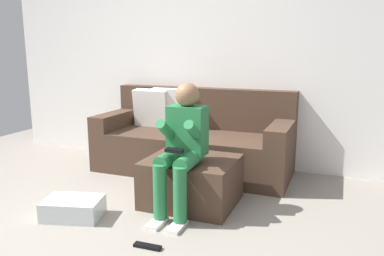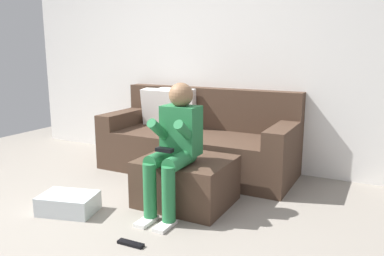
{
  "view_description": "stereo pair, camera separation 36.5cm",
  "coord_description": "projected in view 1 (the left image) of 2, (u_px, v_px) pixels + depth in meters",
  "views": [
    {
      "loc": [
        1.75,
        -2.01,
        1.34
      ],
      "look_at": [
        0.4,
        1.38,
        0.59
      ],
      "focal_mm": 35.88,
      "sensor_mm": 36.0,
      "label": 1
    },
    {
      "loc": [
        2.08,
        -1.86,
        1.34
      ],
      "look_at": [
        0.4,
        1.38,
        0.59
      ],
      "focal_mm": 35.88,
      "sensor_mm": 36.0,
      "label": 2
    }
  ],
  "objects": [
    {
      "name": "couch_sectional",
      "position": [
        193.0,
        142.0,
        4.29
      ],
      "size": [
        2.13,
        0.86,
        0.9
      ],
      "color": "#473326",
      "rests_on": "ground_plane"
    },
    {
      "name": "storage_bin",
      "position": [
        73.0,
        208.0,
        3.1
      ],
      "size": [
        0.52,
        0.42,
        0.16
      ],
      "primitive_type": "cube",
      "rotation": [
        0.0,
        0.0,
        0.27
      ],
      "color": "silver",
      "rests_on": "ground_plane"
    },
    {
      "name": "ground_plane",
      "position": [
        69.0,
        241.0,
        2.74
      ],
      "size": [
        6.41,
        6.41,
        0.0
      ],
      "primitive_type": "plane",
      "color": "gray"
    },
    {
      "name": "ottoman",
      "position": [
        191.0,
        181.0,
        3.37
      ],
      "size": [
        0.77,
        0.66,
        0.41
      ],
      "primitive_type": "cube",
      "color": "#473326",
      "rests_on": "ground_plane"
    },
    {
      "name": "wall_back",
      "position": [
        189.0,
        48.0,
        4.54
      ],
      "size": [
        4.93,
        0.1,
        2.7
      ],
      "primitive_type": "cube",
      "color": "white",
      "rests_on": "ground_plane"
    },
    {
      "name": "person_seated",
      "position": [
        182.0,
        143.0,
        3.11
      ],
      "size": [
        0.31,
        0.63,
        1.07
      ],
      "color": "#26723F",
      "rests_on": "ground_plane"
    },
    {
      "name": "remote_near_ottoman",
      "position": [
        148.0,
        246.0,
        2.64
      ],
      "size": [
        0.2,
        0.06,
        0.02
      ],
      "primitive_type": "cube",
      "rotation": [
        0.0,
        0.0,
        0.03
      ],
      "color": "black",
      "rests_on": "ground_plane"
    }
  ]
}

